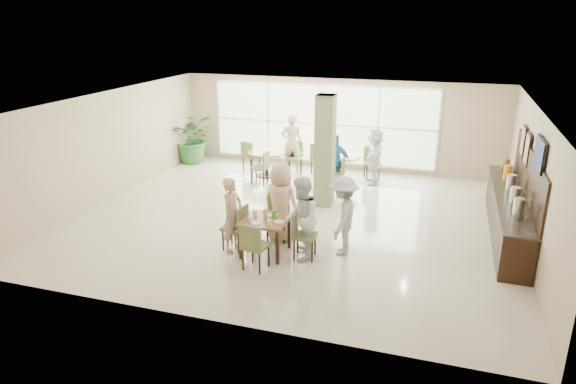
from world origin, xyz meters
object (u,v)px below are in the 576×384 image
(buffet_counter, at_px, (509,212))
(adult_standing, at_px, (292,143))
(adult_a, at_px, (334,162))
(teen_left, at_px, (232,215))
(main_table, at_px, (265,224))
(round_table_right, at_px, (342,162))
(teen_standing, at_px, (343,216))
(round_table_left, at_px, (267,157))
(teen_far, at_px, (281,202))
(adult_b, at_px, (374,156))
(potted_plant, at_px, (193,138))
(teen_right, at_px, (301,218))

(buffet_counter, height_order, adult_standing, buffet_counter)
(adult_a, bearing_deg, teen_left, -120.77)
(main_table, distance_m, buffet_counter, 5.34)
(round_table_right, distance_m, teen_left, 5.43)
(teen_standing, xyz_separation_m, adult_a, (-1.07, 3.95, -0.04))
(round_table_left, distance_m, buffet_counter, 7.02)
(teen_far, relative_size, adult_b, 1.05)
(potted_plant, bearing_deg, main_table, -51.36)
(round_table_right, bearing_deg, teen_standing, -78.11)
(potted_plant, xyz_separation_m, teen_far, (4.67, -4.99, 0.04))
(round_table_right, bearing_deg, teen_right, -87.06)
(buffet_counter, bearing_deg, round_table_right, 146.88)
(main_table, height_order, teen_right, teen_right)
(round_table_left, height_order, teen_far, teen_far)
(teen_left, bearing_deg, teen_right, -75.46)
(adult_b, bearing_deg, adult_standing, -104.76)
(teen_left, relative_size, adult_a, 1.00)
(round_table_right, relative_size, teen_far, 0.59)
(adult_standing, bearing_deg, potted_plant, -18.95)
(main_table, xyz_separation_m, round_table_left, (-1.79, 5.03, -0.07))
(teen_far, xyz_separation_m, adult_a, (0.32, 3.69, -0.08))
(round_table_right, distance_m, teen_right, 5.22)
(round_table_right, relative_size, adult_b, 0.62)
(round_table_right, xyz_separation_m, teen_right, (0.27, -5.20, 0.29))
(teen_right, bearing_deg, adult_standing, -174.61)
(round_table_right, distance_m, potted_plant, 5.09)
(main_table, distance_m, round_table_right, 5.26)
(potted_plant, distance_m, teen_standing, 8.02)
(round_table_left, relative_size, adult_a, 0.74)
(round_table_left, height_order, round_table_right, same)
(teen_standing, distance_m, adult_b, 4.80)
(adult_a, bearing_deg, main_table, -112.40)
(round_table_left, bearing_deg, adult_a, -15.16)
(teen_left, bearing_deg, round_table_right, -1.64)
(main_table, bearing_deg, round_table_left, 109.62)
(main_table, xyz_separation_m, teen_standing, (1.47, 0.49, 0.17))
(main_table, relative_size, buffet_counter, 0.19)
(round_table_left, bearing_deg, main_table, -70.38)
(teen_right, distance_m, adult_standing, 5.97)
(main_table, xyz_separation_m, adult_standing, (-1.21, 5.68, 0.25))
(teen_left, height_order, adult_standing, adult_standing)
(teen_left, xyz_separation_m, teen_far, (0.76, 0.81, 0.07))
(main_table, xyz_separation_m, teen_far, (0.08, 0.75, 0.20))
(teen_standing, xyz_separation_m, adult_b, (-0.09, 4.80, -0.00))
(round_table_right, xyz_separation_m, buffet_counter, (4.27, -2.78, -0.00))
(main_table, bearing_deg, teen_right, 2.77)
(teen_left, xyz_separation_m, teen_right, (1.42, 0.10, 0.06))
(teen_far, relative_size, adult_a, 1.10)
(adult_b, bearing_deg, teen_right, -12.91)
(round_table_left, bearing_deg, teen_far, -66.39)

